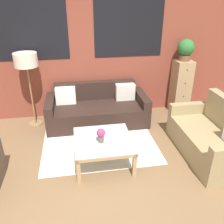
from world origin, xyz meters
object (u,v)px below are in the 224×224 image
at_px(couch_dark, 97,110).
at_px(potted_plant, 186,49).
at_px(flower_vase, 101,134).
at_px(coffee_table, 103,143).
at_px(floor_lamp, 26,63).
at_px(settee_vintage, 211,138).
at_px(drawer_cabinet, 181,87).

xyz_separation_m(couch_dark, potted_plant, (1.88, 0.22, 1.13)).
distance_m(potted_plant, flower_vase, 2.71).
xyz_separation_m(couch_dark, flower_vase, (-0.09, -1.42, 0.27)).
distance_m(couch_dark, coffee_table, 1.36).
bearing_deg(floor_lamp, potted_plant, 1.95).
height_order(settee_vintage, drawer_cabinet, drawer_cabinet).
relative_size(settee_vintage, floor_lamp, 1.04).
height_order(settee_vintage, coffee_table, settee_vintage).
bearing_deg(settee_vintage, drawer_cabinet, 84.30).
height_order(coffee_table, potted_plant, potted_plant).
xyz_separation_m(floor_lamp, potted_plant, (3.16, 0.11, 0.12)).
xyz_separation_m(settee_vintage, coffee_table, (-1.77, 0.07, 0.05)).
height_order(settee_vintage, potted_plant, potted_plant).
xyz_separation_m(coffee_table, potted_plant, (1.94, 1.57, 1.05)).
height_order(coffee_table, flower_vase, flower_vase).
distance_m(floor_lamp, drawer_cabinet, 3.24).
height_order(coffee_table, drawer_cabinet, drawer_cabinet).
xyz_separation_m(couch_dark, coffee_table, (-0.05, -1.36, 0.08)).
bearing_deg(floor_lamp, coffee_table, -50.29).
bearing_deg(couch_dark, potted_plant, 6.59).
relative_size(couch_dark, settee_vintage, 1.32).
xyz_separation_m(drawer_cabinet, flower_vase, (-1.98, -1.64, -0.03)).
xyz_separation_m(floor_lamp, drawer_cabinet, (3.16, 0.11, -0.70)).
distance_m(settee_vintage, drawer_cabinet, 1.68).
xyz_separation_m(settee_vintage, floor_lamp, (-2.99, 1.54, 0.97)).
xyz_separation_m(couch_dark, drawer_cabinet, (1.88, 0.22, 0.31)).
height_order(settee_vintage, flower_vase, settee_vintage).
relative_size(drawer_cabinet, potted_plant, 2.65).
xyz_separation_m(coffee_table, flower_vase, (-0.04, -0.06, 0.19)).
height_order(floor_lamp, flower_vase, floor_lamp).
height_order(floor_lamp, drawer_cabinet, floor_lamp).
bearing_deg(flower_vase, floor_lamp, 127.64).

